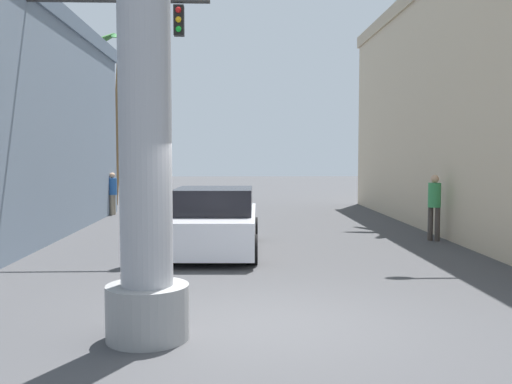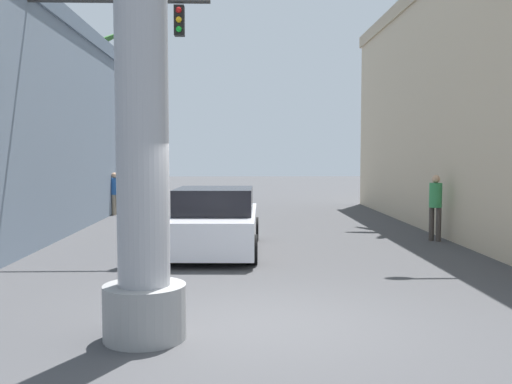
% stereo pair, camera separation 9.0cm
% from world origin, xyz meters
% --- Properties ---
extents(ground_plane, '(84.64, 84.64, 0.00)m').
position_xyz_m(ground_plane, '(0.00, 10.00, 0.00)').
color(ground_plane, '#424244').
extents(street_lamp, '(2.32, 0.28, 7.03)m').
position_xyz_m(street_lamp, '(5.59, 5.37, 4.25)').
color(street_lamp, '#59595E').
rests_on(street_lamp, ground).
extents(traffic_light_mast, '(4.97, 0.32, 6.05)m').
position_xyz_m(traffic_light_mast, '(-4.45, 5.89, 4.24)').
color(traffic_light_mast, '#333333').
rests_on(traffic_light_mast, ground).
extents(car_lead, '(2.22, 4.87, 1.56)m').
position_xyz_m(car_lead, '(-0.94, 5.92, 0.70)').
color(car_lead, black).
rests_on(car_lead, ground).
extents(palm_tree_mid_right, '(3.27, 2.96, 9.62)m').
position_xyz_m(palm_tree_mid_right, '(6.38, 12.73, 5.65)').
color(palm_tree_mid_right, brown).
rests_on(palm_tree_mid_right, ground).
extents(palm_tree_far_left, '(3.12, 3.10, 7.98)m').
position_xyz_m(palm_tree_far_left, '(-5.85, 18.81, 4.80)').
color(palm_tree_far_left, brown).
rests_on(palm_tree_far_left, ground).
extents(pedestrian_mid_right, '(0.48, 0.48, 1.80)m').
position_xyz_m(pedestrian_mid_right, '(4.95, 7.40, 1.06)').
color(pedestrian_mid_right, '#3F3833').
rests_on(pedestrian_mid_right, ground).
extents(pedestrian_far_left, '(0.40, 0.40, 1.65)m').
position_xyz_m(pedestrian_far_left, '(-5.20, 14.39, 0.96)').
color(pedestrian_far_left, gray).
rests_on(pedestrian_far_left, ground).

